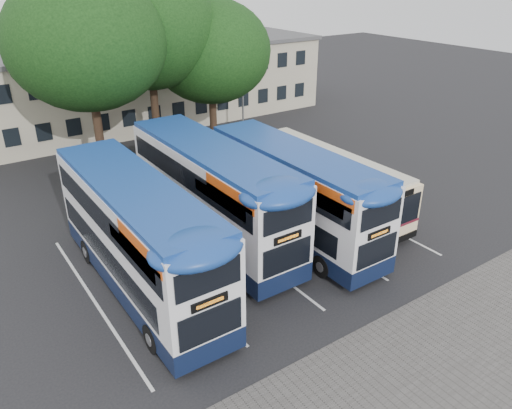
{
  "coord_description": "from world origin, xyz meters",
  "views": [
    {
      "loc": [
        -14.56,
        -11.58,
        11.83
      ],
      "look_at": [
        -3.12,
        5.0,
        2.12
      ],
      "focal_mm": 35.0,
      "sensor_mm": 36.0,
      "label": 1
    }
  ],
  "objects": [
    {
      "name": "depot_building",
      "position": [
        0.0,
        26.99,
        3.15
      ],
      "size": [
        32.4,
        8.4,
        6.2
      ],
      "color": "#AA9E89",
      "rests_on": "ground"
    },
    {
      "name": "lamp_post",
      "position": [
        6.0,
        19.97,
        5.08
      ],
      "size": [
        0.25,
        1.05,
        9.06
      ],
      "color": "gray",
      "rests_on": "ground"
    },
    {
      "name": "bus_dd_right",
      "position": [
        -1.17,
        4.81,
        2.41
      ],
      "size": [
        2.55,
        10.51,
        4.38
      ],
      "color": "#0E1835",
      "rests_on": "ground"
    },
    {
      "name": "ground",
      "position": [
        0.0,
        0.0,
        0.0
      ],
      "size": [
        120.0,
        120.0,
        0.0
      ],
      "primitive_type": "plane",
      "color": "black",
      "rests_on": "ground"
    },
    {
      "name": "tree_left",
      "position": [
        -6.19,
        16.75,
        8.04
      ],
      "size": [
        8.72,
        8.72,
        11.76
      ],
      "color": "black",
      "rests_on": "ground"
    },
    {
      "name": "paving_strip",
      "position": [
        -2.0,
        -5.0,
        0.01
      ],
      "size": [
        40.0,
        6.0,
        0.01
      ],
      "primitive_type": "cube",
      "color": "#595654",
      "rests_on": "ground"
    },
    {
      "name": "bus_dd_left",
      "position": [
        -8.78,
        4.85,
        2.55
      ],
      "size": [
        2.69,
        11.1,
        4.63
      ],
      "color": "#0E1835",
      "rests_on": "ground"
    },
    {
      "name": "bay_lines",
      "position": [
        -3.75,
        5.0,
        0.01
      ],
      "size": [
        14.12,
        11.0,
        0.01
      ],
      "color": "silver",
      "rests_on": "ground"
    },
    {
      "name": "tree_right",
      "position": [
        2.29,
        18.12,
        6.65
      ],
      "size": [
        7.99,
        7.99,
        10.06
      ],
      "color": "black",
      "rests_on": "ground"
    },
    {
      "name": "tree_mid",
      "position": [
        -1.74,
        18.67,
        8.25
      ],
      "size": [
        8.57,
        8.57,
        11.91
      ],
      "color": "black",
      "rests_on": "ground"
    },
    {
      "name": "bus_single",
      "position": [
        2.06,
        6.27,
        1.74
      ],
      "size": [
        2.62,
        10.3,
        3.07
      ],
      "color": "beige",
      "rests_on": "ground"
    },
    {
      "name": "bus_dd_mid",
      "position": [
        -4.45,
        6.64,
        2.57
      ],
      "size": [
        2.72,
        11.2,
        4.67
      ],
      "color": "#0E1835",
      "rests_on": "ground"
    }
  ]
}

